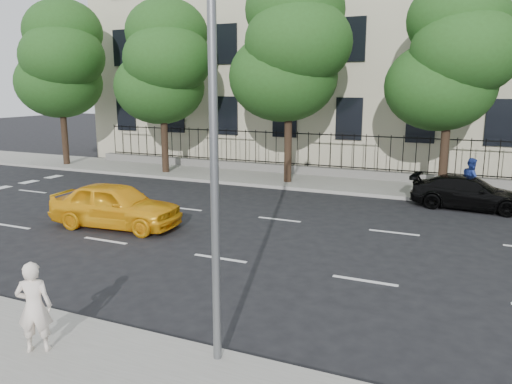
# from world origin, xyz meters

# --- Properties ---
(ground) EXTENTS (120.00, 120.00, 0.00)m
(ground) POSITION_xyz_m (0.00, 0.00, 0.00)
(ground) COLOR black
(ground) RESTS_ON ground
(near_sidewalk) EXTENTS (60.00, 4.00, 0.15)m
(near_sidewalk) POSITION_xyz_m (0.00, -4.00, 0.07)
(near_sidewalk) COLOR gray
(near_sidewalk) RESTS_ON ground
(far_sidewalk) EXTENTS (60.00, 4.00, 0.15)m
(far_sidewalk) POSITION_xyz_m (0.00, 14.00, 0.07)
(far_sidewalk) COLOR gray
(far_sidewalk) RESTS_ON ground
(lane_markings) EXTENTS (49.60, 4.62, 0.01)m
(lane_markings) POSITION_xyz_m (0.00, 4.75, 0.01)
(lane_markings) COLOR silver
(lane_markings) RESTS_ON ground
(masonry_building) EXTENTS (34.60, 12.11, 18.50)m
(masonry_building) POSITION_xyz_m (0.00, 22.95, 9.02)
(masonry_building) COLOR beige
(masonry_building) RESTS_ON ground
(iron_fence) EXTENTS (30.00, 0.50, 2.20)m
(iron_fence) POSITION_xyz_m (0.00, 15.70, 0.65)
(iron_fence) COLOR slate
(iron_fence) RESTS_ON far_sidewalk
(street_light) EXTENTS (0.25, 3.32, 8.05)m
(street_light) POSITION_xyz_m (2.50, -1.77, 5.15)
(street_light) COLOR slate
(street_light) RESTS_ON near_sidewalk
(tree_a) EXTENTS (5.71, 5.31, 9.39)m
(tree_a) POSITION_xyz_m (-15.96, 13.36, 6.13)
(tree_a) COLOR #382619
(tree_a) RESTS_ON far_sidewalk
(tree_b) EXTENTS (5.53, 5.12, 8.97)m
(tree_b) POSITION_xyz_m (-8.96, 13.36, 5.84)
(tree_b) COLOR #382619
(tree_b) RESTS_ON far_sidewalk
(tree_c) EXTENTS (5.89, 5.50, 9.80)m
(tree_c) POSITION_xyz_m (-1.96, 13.36, 6.41)
(tree_c) COLOR #382619
(tree_c) RESTS_ON far_sidewalk
(tree_d) EXTENTS (5.34, 4.94, 8.84)m
(tree_d) POSITION_xyz_m (5.04, 13.36, 5.84)
(tree_d) COLOR #382619
(tree_d) RESTS_ON far_sidewalk
(yellow_taxi) EXTENTS (4.61, 2.19, 1.52)m
(yellow_taxi) POSITION_xyz_m (-4.68, 3.87, 0.76)
(yellow_taxi) COLOR #FFB214
(yellow_taxi) RESTS_ON ground
(black_sedan) EXTENTS (4.47, 2.07, 1.26)m
(black_sedan) POSITION_xyz_m (6.12, 11.50, 0.63)
(black_sedan) COLOR black
(black_sedan) RESTS_ON ground
(woman_near) EXTENTS (0.71, 0.64, 1.62)m
(woman_near) POSITION_xyz_m (-0.48, -3.36, 0.96)
(woman_near) COLOR white
(woman_near) RESTS_ON near_sidewalk
(pedestrian_far) EXTENTS (0.87, 0.99, 1.72)m
(pedestrian_far) POSITION_xyz_m (6.13, 12.40, 1.01)
(pedestrian_far) COLOR navy
(pedestrian_far) RESTS_ON far_sidewalk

